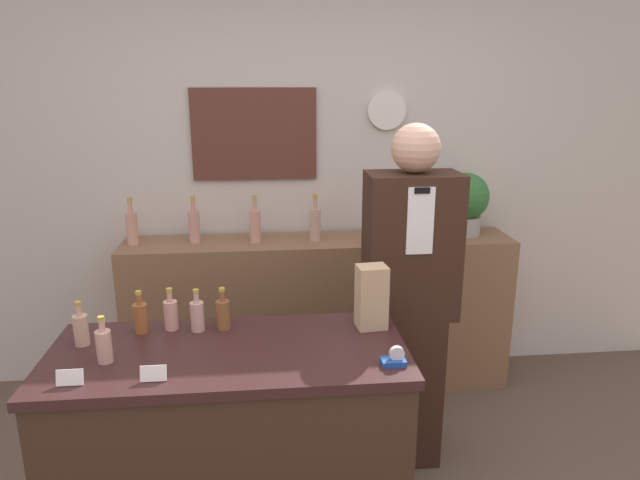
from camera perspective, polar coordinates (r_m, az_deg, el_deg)
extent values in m
cube|color=beige|center=(3.65, -2.23, 6.69)|extent=(5.20, 0.06, 2.70)
cube|color=#542C21|center=(3.57, -6.59, 10.46)|extent=(0.76, 0.02, 0.55)
cylinder|color=white|center=(3.64, 6.69, 12.78)|extent=(0.24, 0.03, 0.24)
cube|color=brown|center=(3.65, -0.05, -7.39)|extent=(2.38, 0.40, 0.98)
cube|color=#382619|center=(2.53, -8.68, -20.43)|extent=(1.37, 0.60, 0.87)
cube|color=#331B1A|center=(2.30, -9.15, -11.20)|extent=(1.40, 0.63, 0.04)
cube|color=#331E14|center=(3.06, 8.49, -14.28)|extent=(0.33, 0.26, 0.81)
cube|color=#331E14|center=(2.76, 9.12, -0.57)|extent=(0.44, 0.26, 0.70)
cube|color=white|center=(2.59, 10.01, 1.87)|extent=(0.12, 0.01, 0.31)
cube|color=black|center=(2.56, 10.18, 4.90)|extent=(0.07, 0.01, 0.03)
sphere|color=tan|center=(2.67, 9.55, 9.05)|extent=(0.23, 0.23, 0.23)
cylinder|color=#9E998E|center=(3.71, 14.13, 1.45)|extent=(0.21, 0.21, 0.12)
sphere|color=#2D6B2D|center=(3.67, 14.32, 4.25)|extent=(0.30, 0.30, 0.30)
cube|color=tan|center=(2.41, 5.18, -5.69)|extent=(0.13, 0.11, 0.27)
cube|color=#1E4799|center=(2.16, 7.34, -11.99)|extent=(0.09, 0.06, 0.02)
cylinder|color=silver|center=(2.15, 7.69, -11.18)|extent=(0.06, 0.02, 0.06)
cube|color=white|center=(2.19, -23.75, -12.48)|extent=(0.09, 0.02, 0.06)
cube|color=white|center=(2.12, -16.33, -12.68)|extent=(0.09, 0.02, 0.06)
cylinder|color=tan|center=(2.46, -22.77, -8.32)|extent=(0.06, 0.06, 0.12)
cylinder|color=tan|center=(2.43, -22.98, -6.50)|extent=(0.02, 0.02, 0.04)
cylinder|color=#B29933|center=(2.42, -23.05, -5.86)|extent=(0.03, 0.03, 0.01)
cylinder|color=tan|center=(2.28, -20.78, -9.94)|extent=(0.06, 0.06, 0.12)
cylinder|color=tan|center=(2.25, -20.99, -8.01)|extent=(0.02, 0.02, 0.04)
cylinder|color=#B29933|center=(2.24, -21.06, -7.32)|extent=(0.03, 0.03, 0.01)
cylinder|color=brown|center=(2.49, -17.50, -7.49)|extent=(0.06, 0.06, 0.12)
cylinder|color=brown|center=(2.46, -17.66, -5.69)|extent=(0.02, 0.02, 0.04)
cylinder|color=#B29933|center=(2.45, -17.71, -5.05)|extent=(0.03, 0.03, 0.01)
cylinder|color=tan|center=(2.48, -14.68, -7.29)|extent=(0.06, 0.06, 0.12)
cylinder|color=tan|center=(2.45, -14.82, -5.49)|extent=(0.02, 0.02, 0.04)
cylinder|color=#B29933|center=(2.44, -14.86, -4.85)|extent=(0.03, 0.03, 0.01)
cylinder|color=tan|center=(2.45, -12.16, -7.49)|extent=(0.06, 0.06, 0.12)
cylinder|color=tan|center=(2.42, -12.28, -5.66)|extent=(0.02, 0.02, 0.04)
cylinder|color=#B29933|center=(2.41, -12.32, -5.01)|extent=(0.03, 0.03, 0.01)
cylinder|color=brown|center=(2.44, -9.66, -7.39)|extent=(0.06, 0.06, 0.12)
cylinder|color=brown|center=(2.41, -9.76, -5.56)|extent=(0.02, 0.02, 0.04)
cylinder|color=#B29933|center=(2.40, -9.79, -4.91)|extent=(0.03, 0.03, 0.01)
cylinder|color=tan|center=(3.54, -18.28, 1.09)|extent=(0.07, 0.07, 0.19)
cylinder|color=tan|center=(3.51, -18.46, 3.16)|extent=(0.03, 0.03, 0.07)
cylinder|color=#B29933|center=(3.50, -18.52, 3.88)|extent=(0.03, 0.03, 0.02)
cylinder|color=tan|center=(3.48, -12.46, 1.29)|extent=(0.07, 0.07, 0.19)
cylinder|color=tan|center=(3.45, -12.58, 3.39)|extent=(0.03, 0.03, 0.07)
cylinder|color=#B29933|center=(3.44, -12.63, 4.13)|extent=(0.03, 0.03, 0.02)
cylinder|color=tan|center=(3.43, -6.50, 1.36)|extent=(0.07, 0.07, 0.19)
cylinder|color=tan|center=(3.40, -6.57, 3.50)|extent=(0.03, 0.03, 0.07)
cylinder|color=#B29933|center=(3.40, -6.59, 4.25)|extent=(0.03, 0.03, 0.02)
cylinder|color=tan|center=(3.45, -0.49, 1.52)|extent=(0.07, 0.07, 0.19)
cylinder|color=tan|center=(3.42, -0.49, 3.64)|extent=(0.03, 0.03, 0.07)
cylinder|color=#B29933|center=(3.41, -0.49, 4.39)|extent=(0.03, 0.03, 0.02)
cylinder|color=tan|center=(3.51, 5.39, 1.70)|extent=(0.07, 0.07, 0.19)
cylinder|color=tan|center=(3.48, 5.44, 3.79)|extent=(0.03, 0.03, 0.07)
cylinder|color=#B29933|center=(3.47, 5.46, 4.53)|extent=(0.03, 0.03, 0.02)
cylinder|color=tan|center=(3.60, 11.02, 1.84)|extent=(0.07, 0.07, 0.19)
cylinder|color=tan|center=(3.57, 11.13, 3.88)|extent=(0.03, 0.03, 0.07)
cylinder|color=#B29933|center=(3.56, 11.17, 4.59)|extent=(0.03, 0.03, 0.02)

